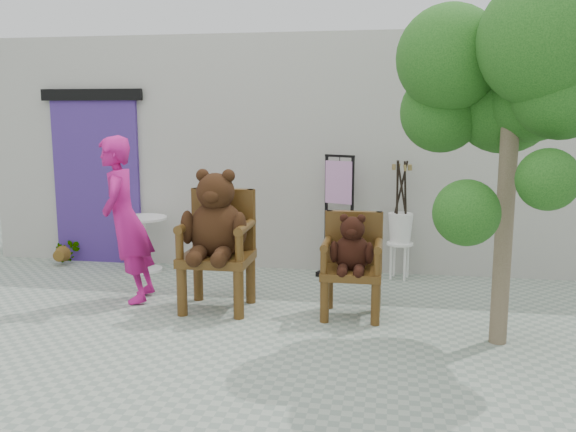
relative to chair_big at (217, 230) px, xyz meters
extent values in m
plane|color=gray|center=(0.84, -0.87, -0.83)|extent=(60.00, 60.00, 0.00)
cube|color=#ACAAA1|center=(0.84, 2.23, 0.67)|extent=(9.00, 1.00, 3.00)
cube|color=#412878|center=(-2.16, 1.71, 0.27)|extent=(1.20, 0.08, 2.20)
cube|color=black|center=(-2.16, 1.67, 1.42)|extent=(1.40, 0.06, 0.15)
cylinder|color=#41280E|center=(-0.29, -0.28, -0.59)|extent=(0.11, 0.11, 0.49)
cylinder|color=#41280E|center=(-0.29, 0.24, -0.59)|extent=(0.11, 0.11, 0.49)
cylinder|color=#41280E|center=(0.29, -0.28, -0.59)|extent=(0.11, 0.11, 0.49)
cylinder|color=#41280E|center=(0.29, 0.24, -0.59)|extent=(0.11, 0.11, 0.49)
cube|color=#41280E|center=(0.00, -0.02, -0.29)|extent=(0.70, 0.64, 0.09)
cube|color=#41280E|center=(0.00, 0.26, 0.07)|extent=(0.67, 0.09, 0.64)
cylinder|color=#41280E|center=(-0.30, 0.26, 0.07)|extent=(0.09, 0.09, 0.64)
cylinder|color=#41280E|center=(-0.30, -0.28, -0.10)|extent=(0.08, 0.08, 0.29)
cylinder|color=#41280E|center=(-0.30, -0.02, 0.05)|extent=(0.09, 0.61, 0.09)
cylinder|color=#41280E|center=(0.30, 0.26, 0.07)|extent=(0.09, 0.09, 0.64)
cylinder|color=#41280E|center=(0.30, -0.28, -0.10)|extent=(0.08, 0.08, 0.29)
cylinder|color=#41280E|center=(0.30, -0.02, 0.05)|extent=(0.09, 0.61, 0.09)
ellipsoid|color=black|center=(0.00, 0.01, 0.00)|extent=(0.58, 0.49, 0.61)
sphere|color=black|center=(0.00, -0.02, 0.40)|extent=(0.38, 0.38, 0.38)
ellipsoid|color=black|center=(0.00, -0.17, 0.37)|extent=(0.17, 0.14, 0.14)
sphere|color=black|center=(-0.13, -0.01, 0.56)|extent=(0.13, 0.13, 0.13)
sphere|color=black|center=(0.13, -0.01, 0.56)|extent=(0.13, 0.13, 0.13)
ellipsoid|color=black|center=(-0.27, -0.12, 0.04)|extent=(0.13, 0.19, 0.35)
ellipsoid|color=black|center=(-0.12, -0.25, -0.20)|extent=(0.17, 0.34, 0.17)
sphere|color=black|center=(-0.12, -0.39, -0.22)|extent=(0.16, 0.16, 0.16)
ellipsoid|color=black|center=(0.27, -0.12, 0.04)|extent=(0.13, 0.19, 0.35)
ellipsoid|color=black|center=(0.12, -0.25, -0.20)|extent=(0.17, 0.34, 0.17)
sphere|color=black|center=(0.12, -0.39, -0.22)|extent=(0.16, 0.16, 0.16)
cylinder|color=#41280E|center=(1.14, -0.25, -0.62)|extent=(0.09, 0.09, 0.41)
cylinder|color=#41280E|center=(1.14, 0.19, -0.62)|extent=(0.09, 0.09, 0.41)
cylinder|color=#41280E|center=(1.63, -0.25, -0.62)|extent=(0.09, 0.09, 0.41)
cylinder|color=#41280E|center=(1.63, 0.19, -0.62)|extent=(0.09, 0.09, 0.41)
cube|color=#41280E|center=(1.38, -0.03, -0.38)|extent=(0.59, 0.54, 0.08)
cube|color=#41280E|center=(1.38, 0.20, -0.07)|extent=(0.56, 0.08, 0.54)
cylinder|color=#41280E|center=(1.13, 0.20, -0.07)|extent=(0.08, 0.08, 0.54)
cylinder|color=#41280E|center=(1.13, -0.25, -0.22)|extent=(0.07, 0.07, 0.25)
cylinder|color=#41280E|center=(1.13, -0.03, -0.09)|extent=(0.08, 0.51, 0.08)
cylinder|color=#41280E|center=(1.64, 0.20, -0.07)|extent=(0.08, 0.08, 0.54)
cylinder|color=#41280E|center=(1.64, -0.25, -0.22)|extent=(0.07, 0.07, 0.25)
cylinder|color=#41280E|center=(1.64, -0.03, -0.09)|extent=(0.08, 0.51, 0.08)
ellipsoid|color=black|center=(1.38, -0.02, -0.19)|extent=(0.36, 0.31, 0.38)
sphere|color=black|center=(1.38, -0.04, 0.06)|extent=(0.24, 0.24, 0.24)
ellipsoid|color=black|center=(1.38, -0.13, 0.04)|extent=(0.11, 0.09, 0.09)
sphere|color=black|center=(1.30, -0.03, 0.17)|extent=(0.08, 0.08, 0.08)
sphere|color=black|center=(1.47, -0.03, 0.17)|extent=(0.08, 0.08, 0.08)
ellipsoid|color=black|center=(1.21, -0.10, -0.16)|extent=(0.08, 0.12, 0.22)
ellipsoid|color=black|center=(1.31, -0.18, -0.31)|extent=(0.11, 0.21, 0.11)
sphere|color=black|center=(1.31, -0.26, -0.32)|extent=(0.10, 0.10, 0.10)
ellipsoid|color=black|center=(1.56, -0.10, -0.16)|extent=(0.08, 0.12, 0.22)
ellipsoid|color=black|center=(1.46, -0.18, -0.31)|extent=(0.11, 0.21, 0.11)
sphere|color=black|center=(1.46, -0.26, -0.32)|extent=(0.10, 0.10, 0.10)
imported|color=#B31672|center=(-1.04, 0.10, 0.05)|extent=(0.53, 0.71, 1.77)
cylinder|color=white|center=(-1.36, 1.33, -0.14)|extent=(0.60, 0.60, 0.03)
cylinder|color=white|center=(-1.36, 1.33, -0.48)|extent=(0.06, 0.06, 0.68)
cylinder|color=white|center=(-1.36, 1.33, -0.82)|extent=(0.44, 0.44, 0.03)
cube|color=black|center=(0.96, 1.55, -0.08)|extent=(0.04, 0.04, 1.50)
cube|color=black|center=(1.29, 1.40, -0.08)|extent=(0.04, 0.04, 1.50)
cube|color=black|center=(1.13, 1.48, 0.67)|extent=(0.38, 0.19, 0.03)
cube|color=black|center=(1.13, 1.48, -0.80)|extent=(0.55, 0.50, 0.06)
cube|color=#BC81B8|center=(1.12, 1.47, 0.35)|extent=(0.35, 0.18, 0.52)
cylinder|color=black|center=(1.13, 1.48, 0.64)|extent=(0.01, 0.01, 0.08)
cylinder|color=white|center=(1.87, 1.48, -0.39)|extent=(0.32, 0.32, 0.03)
cylinder|color=white|center=(1.96, 1.57, -0.61)|extent=(0.03, 0.03, 0.44)
cylinder|color=white|center=(1.79, 1.57, -0.61)|extent=(0.03, 0.03, 0.44)
cylinder|color=white|center=(1.79, 1.40, -0.61)|extent=(0.03, 0.03, 0.44)
cylinder|color=white|center=(1.96, 1.40, -0.61)|extent=(0.03, 0.03, 0.44)
cylinder|color=black|center=(1.86, 1.53, 0.22)|extent=(0.18, 0.09, 0.79)
cylinder|color=olive|center=(1.83, 1.59, 0.54)|extent=(0.05, 0.04, 0.08)
cylinder|color=black|center=(1.83, 1.48, 0.22)|extent=(0.04, 0.14, 0.80)
cylinder|color=olive|center=(1.78, 1.47, 0.54)|extent=(0.04, 0.05, 0.07)
cylinder|color=black|center=(1.92, 1.46, 0.22)|extent=(0.06, 0.12, 0.80)
cylinder|color=olive|center=(1.96, 1.45, 0.54)|extent=(0.04, 0.04, 0.08)
cylinder|color=black|center=(1.82, 1.48, 0.22)|extent=(0.03, 0.17, 0.79)
cylinder|color=olive|center=(1.77, 1.49, 0.54)|extent=(0.04, 0.05, 0.08)
cylinder|color=black|center=(1.89, 1.43, 0.22)|extent=(0.16, 0.07, 0.79)
cylinder|color=olive|center=(1.91, 1.38, 0.54)|extent=(0.05, 0.04, 0.08)
cylinder|color=black|center=(1.92, 1.47, 0.22)|extent=(0.07, 0.16, 0.79)
cylinder|color=olive|center=(1.97, 1.45, 0.54)|extent=(0.04, 0.05, 0.08)
cylinder|color=brown|center=(2.72, -0.52, 0.50)|extent=(0.15, 0.15, 2.66)
sphere|color=#143F11|center=(2.89, -0.44, 1.29)|extent=(0.70, 0.70, 0.70)
sphere|color=#143F11|center=(2.96, -0.68, 1.79)|extent=(0.76, 0.76, 0.76)
sphere|color=#143F11|center=(2.73, -0.10, 1.29)|extent=(0.96, 0.96, 0.96)
sphere|color=#143F11|center=(2.18, -0.14, 1.19)|extent=(0.74, 0.74, 0.74)
sphere|color=#143F11|center=(2.21, -0.38, 1.65)|extent=(0.92, 0.92, 0.92)
sphere|color=#143F11|center=(3.04, -0.78, 1.36)|extent=(0.78, 0.78, 0.78)
sphere|color=#143F11|center=(2.88, -0.81, 1.73)|extent=(1.04, 1.04, 1.04)
sphere|color=#143F11|center=(2.34, -0.99, 0.40)|extent=(0.53, 0.53, 0.53)
sphere|color=#143F11|center=(2.91, -1.09, 0.69)|extent=(0.47, 0.47, 0.47)
imported|color=#143F11|center=(-2.56, 1.48, -0.65)|extent=(0.36, 0.33, 0.37)
camera|label=1|loc=(1.73, -5.91, 1.18)|focal=38.00mm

